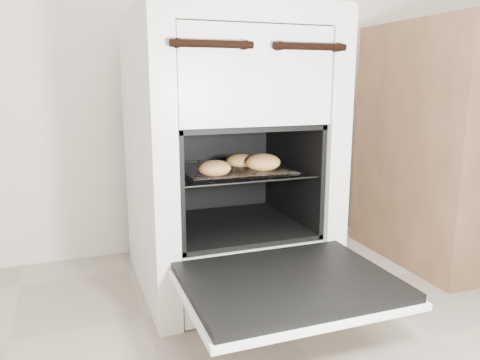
# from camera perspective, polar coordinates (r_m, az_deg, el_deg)

# --- Properties ---
(stove) EXTENTS (0.53, 0.60, 0.82)m
(stove) POSITION_cam_1_polar(r_m,az_deg,el_deg) (1.43, -1.80, 2.77)
(stove) COLOR silver
(stove) RESTS_ON ground
(oven_door) EXTENTS (0.48, 0.37, 0.03)m
(oven_door) POSITION_cam_1_polar(r_m,az_deg,el_deg) (1.09, 5.95, -12.53)
(oven_door) COLOR black
(oven_door) RESTS_ON stove
(oven_rack) EXTENTS (0.39, 0.37, 0.01)m
(oven_rack) POSITION_cam_1_polar(r_m,az_deg,el_deg) (1.38, -1.02, 1.25)
(oven_rack) COLOR black
(oven_rack) RESTS_ON stove
(foil_sheet) EXTENTS (0.30, 0.27, 0.01)m
(foil_sheet) POSITION_cam_1_polar(r_m,az_deg,el_deg) (1.36, -0.78, 1.34)
(foil_sheet) COLOR white
(foil_sheet) RESTS_ON oven_rack
(baked_rolls) EXTENTS (0.26, 0.22, 0.05)m
(baked_rolls) POSITION_cam_1_polar(r_m,az_deg,el_deg) (1.32, 0.35, 2.05)
(baked_rolls) COLOR #DEA958
(baked_rolls) RESTS_ON foil_sheet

